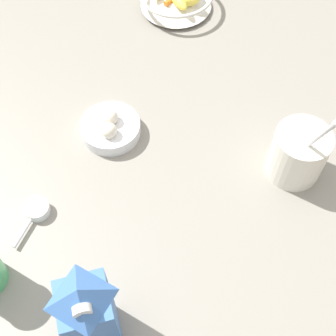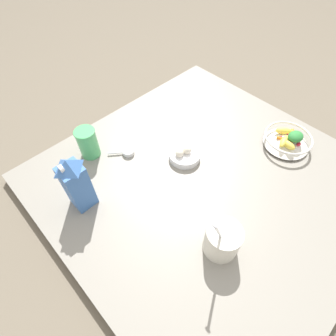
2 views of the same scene
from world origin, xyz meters
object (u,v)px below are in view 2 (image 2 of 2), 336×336
object	(u,v)px
garlic_bowl	(184,155)
fruit_bowl	(288,140)
milk_carton	(76,183)
yogurt_tub	(222,239)
drinking_cup	(88,142)

from	to	relation	value
garlic_bowl	fruit_bowl	bearing A→B (deg)	55.09
fruit_bowl	milk_carton	xyz separation A→B (m)	(-0.38, -0.81, 0.09)
yogurt_tub	drinking_cup	bearing A→B (deg)	-173.66
fruit_bowl	drinking_cup	world-z (taller)	drinking_cup
drinking_cup	garlic_bowl	bearing A→B (deg)	42.71
yogurt_tub	milk_carton	bearing A→B (deg)	-154.11
yogurt_tub	drinking_cup	xyz separation A→B (m)	(-0.66, -0.07, 0.00)
fruit_bowl	drinking_cup	size ratio (longest dim) A/B	1.52
drinking_cup	garlic_bowl	xyz separation A→B (m)	(0.30, 0.28, -0.05)
fruit_bowl	yogurt_tub	world-z (taller)	yogurt_tub
milk_carton	garlic_bowl	xyz separation A→B (m)	(0.11, 0.43, -0.10)
milk_carton	fruit_bowl	bearing A→B (deg)	65.07
milk_carton	yogurt_tub	xyz separation A→B (m)	(0.47, 0.23, -0.06)
fruit_bowl	milk_carton	size ratio (longest dim) A/B	0.84
milk_carton	yogurt_tub	distance (m)	0.53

